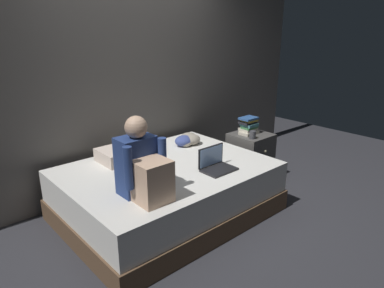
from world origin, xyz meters
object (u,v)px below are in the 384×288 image
(bed, at_px, (167,191))
(clothes_pile, at_px, (188,140))
(book_stack, at_px, (249,126))
(pillow, at_px, (127,153))
(nightstand, at_px, (250,157))
(laptop, at_px, (216,164))
(person_sitting, at_px, (143,167))
(mug, at_px, (253,135))

(bed, height_order, clothes_pile, clothes_pile)
(book_stack, bearing_deg, pillow, 164.13)
(nightstand, distance_m, laptop, 1.10)
(person_sitting, height_order, pillow, person_sitting)
(laptop, xyz_separation_m, book_stack, (0.97, 0.41, 0.11))
(nightstand, bearing_deg, laptop, -159.36)
(mug, bearing_deg, laptop, -163.59)
(book_stack, bearing_deg, mug, -126.05)
(laptop, xyz_separation_m, clothes_pile, (0.29, 0.74, 0.00))
(book_stack, bearing_deg, person_sitting, -167.47)
(laptop, bearing_deg, clothes_pile, 68.60)
(person_sitting, height_order, laptop, person_sitting)
(pillow, bearing_deg, nightstand, -16.83)
(book_stack, bearing_deg, bed, -178.40)
(mug, xyz_separation_m, clothes_pile, (-0.57, 0.49, -0.06))
(laptop, height_order, mug, laptop)
(nightstand, bearing_deg, bed, -179.85)
(book_stack, bearing_deg, laptop, -157.35)
(person_sitting, relative_size, pillow, 1.17)
(nightstand, bearing_deg, clothes_pile, 152.17)
(nightstand, bearing_deg, book_stack, 120.58)
(person_sitting, relative_size, clothes_pile, 1.93)
(person_sitting, height_order, clothes_pile, person_sitting)
(bed, xyz_separation_m, laptop, (0.31, -0.37, 0.32))
(book_stack, distance_m, mug, 0.20)
(nightstand, relative_size, mug, 6.52)
(bed, relative_size, nightstand, 3.41)
(laptop, bearing_deg, mug, 16.41)
(nightstand, distance_m, clothes_pile, 0.84)
(bed, relative_size, mug, 22.22)
(bed, height_order, pillow, pillow)
(laptop, distance_m, book_stack, 1.06)
(clothes_pile, bearing_deg, nightstand, -27.83)
(pillow, bearing_deg, book_stack, -15.87)
(nightstand, height_order, laptop, laptop)
(book_stack, height_order, mug, book_stack)
(person_sitting, distance_m, clothes_pile, 1.35)
(nightstand, relative_size, pillow, 1.05)
(person_sitting, bearing_deg, book_stack, 12.53)
(bed, distance_m, clothes_pile, 0.77)
(mug, bearing_deg, pillow, 157.18)
(pillow, distance_m, mug, 1.46)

